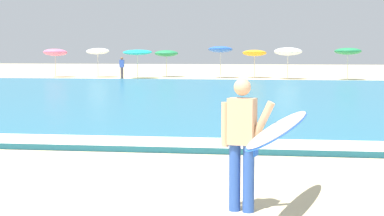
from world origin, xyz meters
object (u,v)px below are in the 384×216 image
beach_umbrella_1 (98,51)px  beach_umbrella_5 (254,53)px  beach_umbrella_0 (55,52)px  beach_umbrella_6 (288,52)px  beach_umbrella_3 (166,53)px  beachgoer_near_row_left (122,67)px  beach_umbrella_4 (220,49)px  beach_umbrella_7 (348,51)px  surfer_with_board (261,134)px  beach_umbrella_2 (137,52)px

beach_umbrella_1 → beach_umbrella_5: (11.82, 0.84, -0.13)m
beach_umbrella_0 → beach_umbrella_1: (3.22, 0.39, 0.09)m
beach_umbrella_1 → beach_umbrella_6: beach_umbrella_1 is taller
beach_umbrella_3 → beachgoer_near_row_left: (-2.56, -3.72, -0.97)m
beach_umbrella_0 → beach_umbrella_3: beach_umbrella_0 is taller
beach_umbrella_1 → beachgoer_near_row_left: beach_umbrella_1 is taller
beachgoer_near_row_left → beach_umbrella_0: bearing=160.5°
beach_umbrella_3 → beach_umbrella_4: beach_umbrella_4 is taller
beach_umbrella_0 → beach_umbrella_7: 21.61m
surfer_with_board → beach_umbrella_2: 36.98m
beach_umbrella_1 → beach_umbrella_4: beach_umbrella_4 is taller
beach_umbrella_1 → beach_umbrella_3: size_ratio=1.11×
beach_umbrella_7 → beachgoer_near_row_left: beach_umbrella_7 is taller
beach_umbrella_0 → beach_umbrella_6: size_ratio=0.98×
beachgoer_near_row_left → beach_umbrella_3: bearing=55.5°
beach_umbrella_5 → beach_umbrella_7: beach_umbrella_7 is taller
beach_umbrella_5 → beachgoer_near_row_left: 9.92m
beach_umbrella_4 → beach_umbrella_7: 9.23m
beach_umbrella_1 → surfer_with_board: bearing=-70.2°
beach_umbrella_7 → beach_umbrella_6: bearing=174.8°
beach_umbrella_3 → beach_umbrella_4: bearing=-11.6°
beach_umbrella_4 → beachgoer_near_row_left: beach_umbrella_4 is taller
beach_umbrella_2 → beachgoer_near_row_left: beach_umbrella_2 is taller
beach_umbrella_7 → beach_umbrella_1: bearing=175.9°
surfer_with_board → beach_umbrella_2: bearing=105.5°
beach_umbrella_1 → beach_umbrella_7: (18.37, -1.32, 0.00)m
beachgoer_near_row_left → beach_umbrella_6: bearing=7.2°
beach_umbrella_0 → beach_umbrella_5: size_ratio=1.03×
beach_umbrella_0 → beach_umbrella_2: size_ratio=1.03×
beach_umbrella_5 → beach_umbrella_2: bearing=-165.7°
beach_umbrella_3 → beach_umbrella_6: (9.20, -2.25, 0.15)m
beach_umbrella_1 → beach_umbrella_6: size_ratio=1.01×
surfer_with_board → beach_umbrella_4: 37.59m
surfer_with_board → beach_umbrella_3: beach_umbrella_3 is taller
beach_umbrella_0 → beach_umbrella_6: beach_umbrella_6 is taller
beach_umbrella_7 → beach_umbrella_0: bearing=177.5°
beach_umbrella_4 → beach_umbrella_3: bearing=168.4°
beach_umbrella_2 → beach_umbrella_7: (14.98, -0.00, 0.08)m
beach_umbrella_1 → beach_umbrella_5: beach_umbrella_1 is taller
beach_umbrella_3 → beachgoer_near_row_left: 4.62m
surfer_with_board → beach_umbrella_1: bearing=109.8°
surfer_with_board → beachgoer_near_row_left: surfer_with_board is taller
beach_umbrella_2 → beach_umbrella_5: beach_umbrella_5 is taller
surfer_with_board → beach_umbrella_2: (-9.91, 35.62, 0.87)m
beach_umbrella_0 → beach_umbrella_5: beach_umbrella_0 is taller
beach_umbrella_5 → beach_umbrella_0: bearing=-175.3°
surfer_with_board → beach_umbrella_1: beach_umbrella_1 is taller
beach_umbrella_3 → beach_umbrella_5: size_ratio=0.96×
beach_umbrella_1 → beach_umbrella_2: 3.64m
beach_umbrella_0 → beach_umbrella_2: beach_umbrella_0 is taller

